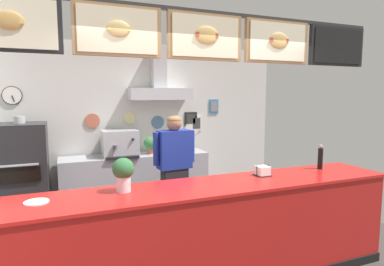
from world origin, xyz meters
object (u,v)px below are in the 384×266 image
object	(u,v)px
napkin_holder	(262,171)
basil_vase	(123,173)
pizza_oven	(23,177)
shop_worker	(175,171)
espresso_machine	(120,143)
pepper_grinder	(320,157)
potted_sage	(189,145)
potted_thyme	(172,145)
potted_oregano	(151,144)
condiment_plate	(36,202)

from	to	relation	value
napkin_holder	basil_vase	distance (m)	1.54
pizza_oven	basil_vase	size ratio (longest dim) A/B	5.14
shop_worker	napkin_holder	bearing A→B (deg)	113.31
shop_worker	espresso_machine	xyz separation A→B (m)	(-0.55, 1.13, 0.25)
basil_vase	pepper_grinder	distance (m)	2.36
basil_vase	potted_sage	bearing A→B (deg)	56.31
napkin_holder	potted_thyme	bearing A→B (deg)	96.93
espresso_machine	pepper_grinder	bearing A→B (deg)	-48.59
potted_oregano	pepper_grinder	xyz separation A→B (m)	(1.49, -2.30, 0.08)
shop_worker	pizza_oven	bearing A→B (deg)	-29.45
potted_thyme	pepper_grinder	bearing A→B (deg)	-64.38
napkin_holder	potted_sage	bearing A→B (deg)	89.43
potted_thyme	potted_oregano	world-z (taller)	potted_oregano
pepper_grinder	potted_thyme	bearing A→B (deg)	115.62
napkin_holder	condiment_plate	world-z (taller)	napkin_holder
pizza_oven	pepper_grinder	world-z (taller)	pizza_oven
potted_thyme	pepper_grinder	distance (m)	2.58
potted_sage	napkin_holder	distance (m)	2.31
potted_thyme	condiment_plate	size ratio (longest dim) A/B	1.03
espresso_machine	potted_sage	world-z (taller)	espresso_machine
shop_worker	espresso_machine	bearing A→B (deg)	-69.34
shop_worker	condiment_plate	world-z (taller)	shop_worker
potted_thyme	condiment_plate	distance (m)	3.12
condiment_plate	napkin_holder	bearing A→B (deg)	1.81
shop_worker	condiment_plate	distance (m)	2.05
espresso_machine	pizza_oven	bearing A→B (deg)	-169.67
shop_worker	potted_sage	distance (m)	1.33
napkin_holder	potted_oregano	bearing A→B (deg)	105.95
espresso_machine	basil_vase	xyz separation A→B (m)	(-0.35, -2.32, 0.07)
potted_sage	condiment_plate	world-z (taller)	potted_sage
pepper_grinder	shop_worker	bearing A→B (deg)	141.84
pepper_grinder	espresso_machine	bearing A→B (deg)	131.41
espresso_machine	potted_oregano	bearing A→B (deg)	2.44
condiment_plate	pizza_oven	bearing A→B (deg)	98.49
shop_worker	pepper_grinder	distance (m)	1.88
pizza_oven	espresso_machine	size ratio (longest dim) A/B	2.89
potted_oregano	pepper_grinder	bearing A→B (deg)	-57.05
pizza_oven	napkin_holder	size ratio (longest dim) A/B	10.05
espresso_machine	potted_thyme	bearing A→B (deg)	2.76
condiment_plate	espresso_machine	bearing A→B (deg)	65.43
condiment_plate	basil_vase	bearing A→B (deg)	3.35
potted_thyme	potted_oregano	xyz separation A→B (m)	(-0.38, -0.02, 0.05)
pizza_oven	shop_worker	distance (m)	2.14
pizza_oven	potted_oregano	bearing A→B (deg)	8.22
espresso_machine	potted_oregano	world-z (taller)	espresso_machine
espresso_machine	condiment_plate	distance (m)	2.60
pizza_oven	condiment_plate	size ratio (longest dim) A/B	8.18
espresso_machine	potted_thyme	world-z (taller)	espresso_machine
basil_vase	shop_worker	bearing A→B (deg)	52.90
shop_worker	espresso_machine	world-z (taller)	shop_worker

